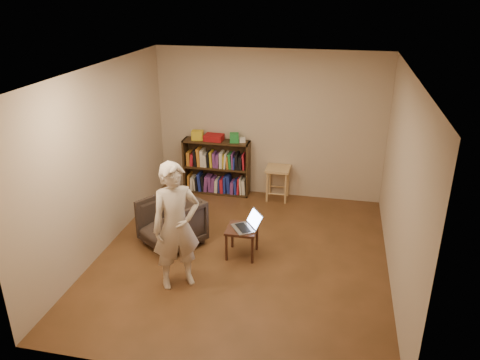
% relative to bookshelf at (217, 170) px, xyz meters
% --- Properties ---
extents(floor, '(4.50, 4.50, 0.00)m').
position_rel_bookshelf_xyz_m(floor, '(0.91, -2.09, -0.44)').
color(floor, '#482E17').
rests_on(floor, ground).
extents(ceiling, '(4.50, 4.50, 0.00)m').
position_rel_bookshelf_xyz_m(ceiling, '(0.91, -2.09, 2.16)').
color(ceiling, silver).
rests_on(ceiling, wall_back).
extents(wall_back, '(4.00, 0.00, 4.00)m').
position_rel_bookshelf_xyz_m(wall_back, '(0.91, 0.16, 0.86)').
color(wall_back, tan).
rests_on(wall_back, floor).
extents(wall_left, '(0.00, 4.50, 4.50)m').
position_rel_bookshelf_xyz_m(wall_left, '(-1.09, -2.09, 0.86)').
color(wall_left, tan).
rests_on(wall_left, floor).
extents(wall_right, '(0.00, 4.50, 4.50)m').
position_rel_bookshelf_xyz_m(wall_right, '(2.91, -2.09, 0.86)').
color(wall_right, tan).
rests_on(wall_right, floor).
extents(bookshelf, '(1.20, 0.30, 1.00)m').
position_rel_bookshelf_xyz_m(bookshelf, '(0.00, 0.00, 0.00)').
color(bookshelf, black).
rests_on(bookshelf, floor).
extents(box_yellow, '(0.22, 0.17, 0.16)m').
position_rel_bookshelf_xyz_m(box_yellow, '(-0.34, -0.01, 0.64)').
color(box_yellow, gold).
rests_on(box_yellow, bookshelf).
extents(red_cloth, '(0.34, 0.26, 0.11)m').
position_rel_bookshelf_xyz_m(red_cloth, '(-0.04, -0.00, 0.61)').
color(red_cloth, maroon).
rests_on(red_cloth, bookshelf).
extents(box_green, '(0.19, 0.19, 0.16)m').
position_rel_bookshelf_xyz_m(box_green, '(0.33, -0.01, 0.64)').
color(box_green, '#228035').
rests_on(box_green, bookshelf).
extents(box_white, '(0.12, 0.12, 0.08)m').
position_rel_bookshelf_xyz_m(box_white, '(0.47, 0.01, 0.60)').
color(box_white, silver).
rests_on(box_white, bookshelf).
extents(stool, '(0.41, 0.41, 0.60)m').
position_rel_bookshelf_xyz_m(stool, '(1.13, -0.06, 0.04)').
color(stool, tan).
rests_on(stool, floor).
extents(armchair, '(1.07, 1.07, 0.71)m').
position_rel_bookshelf_xyz_m(armchair, '(-0.17, -1.96, -0.08)').
color(armchair, '#2E241F').
rests_on(armchair, floor).
extents(side_table, '(0.42, 0.42, 0.43)m').
position_rel_bookshelf_xyz_m(side_table, '(0.90, -2.04, -0.08)').
color(side_table, '#311B10').
rests_on(side_table, floor).
extents(laptop, '(0.49, 0.49, 0.23)m').
position_rel_bookshelf_xyz_m(laptop, '(0.97, -2.02, 0.05)').
color(laptop, '#A6A6AA').
rests_on(laptop, side_table).
extents(person, '(0.72, 0.67, 1.66)m').
position_rel_bookshelf_xyz_m(person, '(0.25, -2.87, 0.39)').
color(person, beige).
rests_on(person, floor).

